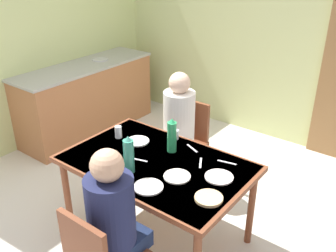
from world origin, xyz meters
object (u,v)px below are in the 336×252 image
(kitchen_counter, at_px, (87,98))
(dining_table, at_px, (156,169))
(water_bottle_green_far, at_px, (172,136))
(person_near_diner, at_px, (113,212))
(person_far_diner, at_px, (178,117))
(water_bottle_green_near, at_px, (129,155))
(chair_far_diner, at_px, (186,138))

(kitchen_counter, distance_m, dining_table, 2.26)
(dining_table, relative_size, water_bottle_green_far, 4.95)
(dining_table, bearing_deg, person_near_diner, -72.85)
(person_far_diner, height_order, water_bottle_green_near, person_far_diner)
(chair_far_diner, relative_size, water_bottle_green_far, 2.98)
(dining_table, bearing_deg, person_far_diner, 112.81)
(water_bottle_green_near, bearing_deg, water_bottle_green_far, 81.74)
(dining_table, relative_size, chair_far_diner, 1.66)
(person_near_diner, distance_m, water_bottle_green_near, 0.54)
(chair_far_diner, xyz_separation_m, person_near_diner, (0.50, -1.50, 0.28))
(dining_table, relative_size, person_near_diner, 1.88)
(kitchen_counter, bearing_deg, person_near_diner, -37.69)
(kitchen_counter, distance_m, person_far_diner, 1.78)
(kitchen_counter, bearing_deg, dining_table, -27.15)
(dining_table, height_order, person_near_diner, person_near_diner)
(chair_far_diner, height_order, person_far_diner, person_far_diner)
(kitchen_counter, distance_m, water_bottle_green_far, 2.20)
(person_near_diner, bearing_deg, water_bottle_green_far, 103.57)
(person_far_diner, xyz_separation_m, water_bottle_green_near, (0.22, -0.91, 0.09))
(dining_table, bearing_deg, water_bottle_green_near, -106.27)
(person_near_diner, bearing_deg, water_bottle_green_near, 121.65)
(person_far_diner, bearing_deg, water_bottle_green_near, 103.51)
(person_near_diner, distance_m, person_far_diner, 1.45)
(person_near_diner, relative_size, water_bottle_green_near, 2.59)
(kitchen_counter, relative_size, chair_far_diner, 2.16)
(dining_table, relative_size, person_far_diner, 1.88)
(dining_table, xyz_separation_m, person_far_diner, (-0.29, 0.68, 0.12))
(kitchen_counter, xyz_separation_m, person_far_diner, (1.71, -0.34, 0.33))
(person_far_diner, bearing_deg, water_bottle_green_far, 120.74)
(person_near_diner, bearing_deg, person_far_diner, 110.03)
(kitchen_counter, height_order, chair_far_diner, kitchen_counter)
(chair_far_diner, relative_size, person_far_diner, 1.13)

